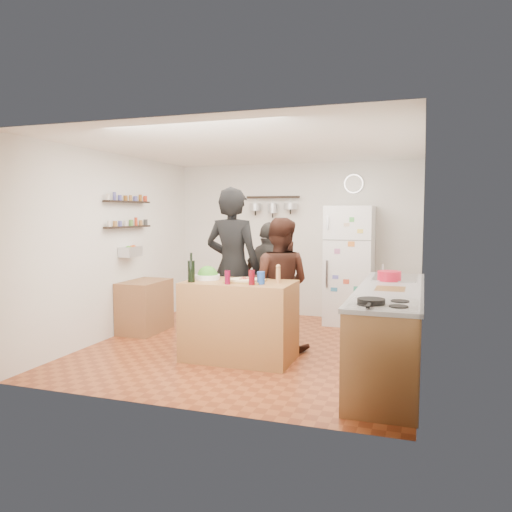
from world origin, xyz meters
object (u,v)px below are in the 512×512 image
(wine_bottle, at_px, (191,271))
(salt_canister, at_px, (261,278))
(person_left, at_px, (233,267))
(side_table, at_px, (145,306))
(red_bowl, at_px, (389,276))
(person_back, at_px, (269,280))
(pepper_mill, at_px, (278,276))
(fridge, at_px, (349,265))
(prep_island, at_px, (239,321))
(counter_run, at_px, (390,332))
(skillet, at_px, (371,301))
(wall_clock, at_px, (354,184))
(person_center, at_px, (279,284))
(salad_bowl, at_px, (208,277))

(wine_bottle, bearing_deg, salt_canister, 7.13)
(wine_bottle, relative_size, salt_canister, 1.76)
(person_left, bearing_deg, side_table, -6.39)
(red_bowl, bearing_deg, person_back, 161.24)
(pepper_mill, xyz_separation_m, fridge, (0.48, 2.25, -0.09))
(person_left, relative_size, person_back, 1.28)
(fridge, relative_size, side_table, 2.25)
(person_back, bearing_deg, person_left, 81.66)
(prep_island, bearing_deg, counter_run, 0.12)
(wine_bottle, relative_size, skillet, 1.04)
(prep_island, distance_m, side_table, 1.95)
(wall_clock, bearing_deg, wine_bottle, -116.66)
(person_left, xyz_separation_m, person_back, (0.32, 0.54, -0.22))
(wine_bottle, relative_size, fridge, 0.14)
(person_back, xyz_separation_m, skillet, (1.55, -2.09, 0.16))
(counter_run, height_order, skillet, skillet)
(person_left, height_order, person_center, person_left)
(prep_island, xyz_separation_m, salt_canister, (0.30, -0.12, 0.52))
(counter_run, xyz_separation_m, skillet, (-0.10, -1.01, 0.49))
(fridge, distance_m, wall_clock, 1.29)
(pepper_mill, bearing_deg, skillet, -42.98)
(side_table, bearing_deg, counter_run, -13.68)
(skillet, distance_m, red_bowl, 1.55)
(prep_island, bearing_deg, wall_clock, 70.50)
(skillet, bearing_deg, red_bowl, 88.15)
(wall_clock, bearing_deg, fridge, -90.00)
(red_bowl, bearing_deg, salad_bowl, -166.57)
(person_center, height_order, red_bowl, person_center)
(wine_bottle, relative_size, pepper_mill, 1.50)
(red_bowl, height_order, wall_clock, wall_clock)
(prep_island, xyz_separation_m, counter_run, (1.68, 0.00, -0.01))
(salt_canister, height_order, person_center, person_center)
(pepper_mill, height_order, counter_run, pepper_mill)
(counter_run, bearing_deg, skillet, -95.66)
(side_table, bearing_deg, skillet, -28.93)
(wall_clock, bearing_deg, skillet, -79.87)
(skillet, bearing_deg, fridge, 101.11)
(prep_island, distance_m, pepper_mill, 0.70)
(pepper_mill, relative_size, fridge, 0.09)
(salt_canister, bearing_deg, prep_island, 158.20)
(wine_bottle, relative_size, counter_run, 0.09)
(wine_bottle, height_order, person_center, person_center)
(salad_bowl, bearing_deg, person_center, 35.01)
(wine_bottle, height_order, red_bowl, wine_bottle)
(pepper_mill, relative_size, person_back, 0.10)
(red_bowl, bearing_deg, skillet, -91.85)
(wine_bottle, xyz_separation_m, person_left, (0.21, 0.76, -0.03))
(person_back, bearing_deg, person_center, 140.62)
(skillet, relative_size, wall_clock, 0.79)
(salad_bowl, xyz_separation_m, fridge, (1.35, 2.25, -0.04))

